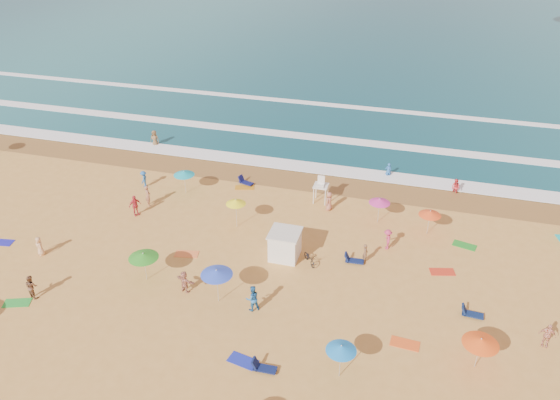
# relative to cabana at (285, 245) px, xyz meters

# --- Properties ---
(ground) EXTENTS (220.00, 220.00, 0.00)m
(ground) POSITION_rel_cabana_xyz_m (0.89, -0.70, -1.00)
(ground) COLOR gold
(ground) RESTS_ON ground
(ocean) EXTENTS (220.00, 140.00, 0.18)m
(ocean) POSITION_rel_cabana_xyz_m (0.89, 83.30, -1.00)
(ocean) COLOR #0C4756
(ocean) RESTS_ON ground
(wet_sand) EXTENTS (220.00, 220.00, 0.00)m
(wet_sand) POSITION_rel_cabana_xyz_m (0.89, 11.80, -0.99)
(wet_sand) COLOR olive
(wet_sand) RESTS_ON ground
(surf_foam) EXTENTS (200.00, 18.70, 0.05)m
(surf_foam) POSITION_rel_cabana_xyz_m (0.89, 20.62, -0.90)
(surf_foam) COLOR white
(surf_foam) RESTS_ON ground
(cabana) EXTENTS (2.00, 2.00, 2.00)m
(cabana) POSITION_rel_cabana_xyz_m (0.00, 0.00, 0.00)
(cabana) COLOR white
(cabana) RESTS_ON ground
(cabana_roof) EXTENTS (2.20, 2.20, 0.12)m
(cabana_roof) POSITION_rel_cabana_xyz_m (0.00, 0.00, 1.06)
(cabana_roof) COLOR silver
(cabana_roof) RESTS_ON cabana
(bicycle) EXTENTS (1.48, 1.69, 0.88)m
(bicycle) POSITION_rel_cabana_xyz_m (1.90, -0.30, -0.56)
(bicycle) COLOR black
(bicycle) RESTS_ON ground
(lifeguard_stand) EXTENTS (1.20, 1.20, 2.10)m
(lifeguard_stand) POSITION_rel_cabana_xyz_m (0.88, 8.43, 0.05)
(lifeguard_stand) COLOR white
(lifeguard_stand) RESTS_ON ground
(beach_umbrellas) EXTENTS (70.21, 26.58, 0.82)m
(beach_umbrellas) POSITION_rel_cabana_xyz_m (0.51, -2.43, 1.09)
(beach_umbrellas) COLOR yellow
(beach_umbrellas) RESTS_ON ground
(loungers) EXTENTS (45.26, 24.06, 0.34)m
(loungers) POSITION_rel_cabana_xyz_m (7.77, -3.57, -0.83)
(loungers) COLOR #0E1449
(loungers) RESTS_ON ground
(towels) EXTENTS (57.07, 22.56, 0.03)m
(towels) POSITION_rel_cabana_xyz_m (-1.35, -2.76, -0.98)
(towels) COLOR red
(towels) RESTS_ON ground
(beachgoers) EXTENTS (41.46, 24.55, 2.10)m
(beachgoers) POSITION_rel_cabana_xyz_m (0.16, 3.61, -0.21)
(beachgoers) COLOR tan
(beachgoers) RESTS_ON ground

